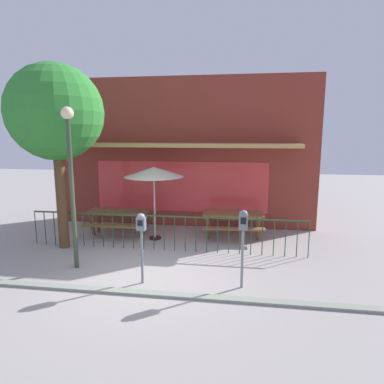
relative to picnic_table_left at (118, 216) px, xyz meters
name	(u,v)px	position (x,y,z in m)	size (l,w,h in m)	color
ground	(147,275)	(1.72, -2.79, -0.61)	(40.00, 40.00, 0.00)	#9F9793
pub_storefront	(182,153)	(1.72, 1.58, 1.86)	(8.95, 1.48, 4.96)	#541816
patio_fence_front	(164,226)	(1.72, -1.14, 0.05)	(7.54, 0.04, 0.97)	#264427
picnic_table_left	(118,216)	(0.00, 0.00, 0.00)	(1.82, 1.39, 0.79)	brown
picnic_table_right	(233,218)	(3.53, 0.23, 0.00)	(1.89, 1.48, 0.79)	brown
patio_umbrella	(154,173)	(1.23, -0.21, 1.39)	(1.73, 1.73, 2.16)	black
parking_meter_near	(243,228)	(3.81, -3.09, 0.65)	(0.18, 0.17, 1.64)	slate
parking_meter_far	(141,230)	(1.73, -3.18, 0.56)	(0.18, 0.17, 1.52)	slate
street_tree	(55,114)	(-1.08, -1.31, 3.02)	(2.50, 2.50, 4.91)	brown
street_lamp	(70,165)	(-0.05, -2.61, 1.83)	(0.28, 0.28, 3.70)	#32452D
curb_edge	(135,294)	(1.72, -3.67, -0.61)	(12.53, 0.20, 0.11)	gray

